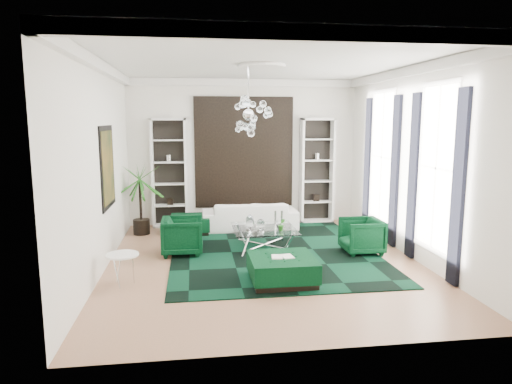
{
  "coord_description": "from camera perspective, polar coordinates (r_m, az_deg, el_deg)",
  "views": [
    {
      "loc": [
        -1.32,
        -8.51,
        2.77
      ],
      "look_at": [
        -0.08,
        0.5,
        1.31
      ],
      "focal_mm": 32.0,
      "sensor_mm": 36.0,
      "label": 1
    }
  ],
  "objects": [
    {
      "name": "curtain_far_a",
      "position": [
        10.23,
        16.95,
        2.42
      ],
      "size": [
        0.07,
        0.3,
        3.25
      ],
      "primitive_type": "cube",
      "color": "black",
      "rests_on": "floor"
    },
    {
      "name": "rug",
      "position": [
        9.73,
        2.07,
        -7.38
      ],
      "size": [
        4.2,
        5.0,
        0.02
      ],
      "primitive_type": "cube",
      "color": "black",
      "rests_on": "floor"
    },
    {
      "name": "tapestry",
      "position": [
        12.08,
        -1.51,
        4.97
      ],
      "size": [
        2.5,
        0.06,
        2.8
      ],
      "primitive_type": "cube",
      "color": "black",
      "rests_on": "wall_back"
    },
    {
      "name": "wall_left",
      "position": [
        8.72,
        -18.96,
        2.88
      ],
      "size": [
        0.02,
        7.0,
        3.8
      ],
      "primitive_type": "cube",
      "color": "white",
      "rests_on": "ground"
    },
    {
      "name": "chandelier",
      "position": [
        8.78,
        -0.96,
        9.62
      ],
      "size": [
        0.88,
        0.88,
        0.79
      ],
      "primitive_type": null,
      "color": "white",
      "rests_on": "ceiling"
    },
    {
      "name": "curtain_far_b",
      "position": [
        11.66,
        13.76,
        3.33
      ],
      "size": [
        0.07,
        0.3,
        3.25
      ],
      "primitive_type": "cube",
      "color": "black",
      "rests_on": "floor"
    },
    {
      "name": "coffee_table",
      "position": [
        9.87,
        0.99,
        -5.82
      ],
      "size": [
        1.33,
        1.33,
        0.46
      ],
      "primitive_type": null,
      "color": "white",
      "rests_on": "floor"
    },
    {
      "name": "ottoman_side",
      "position": [
        11.34,
        -8.23,
        -4.05
      ],
      "size": [
        0.94,
        0.94,
        0.42
      ],
      "primitive_type": "cube",
      "color": "black",
      "rests_on": "floor"
    },
    {
      "name": "curtain_near_a",
      "position": [
        8.14,
        23.98,
        0.39
      ],
      "size": [
        0.07,
        0.3,
        3.25
      ],
      "primitive_type": "cube",
      "color": "black",
      "rests_on": "floor"
    },
    {
      "name": "armchair_right",
      "position": [
        9.79,
        13.05,
        -5.37
      ],
      "size": [
        0.8,
        0.78,
        0.73
      ],
      "primitive_type": "imported",
      "rotation": [
        0.0,
        0.0,
        -1.57
      ],
      "color": "black",
      "rests_on": "floor"
    },
    {
      "name": "window_far",
      "position": [
        10.93,
        15.48,
        4.21
      ],
      "size": [
        0.03,
        1.1,
        2.9
      ],
      "primitive_type": "cube",
      "color": "white",
      "rests_on": "wall_right"
    },
    {
      "name": "table_plant",
      "position": [
        9.58,
        3.22,
        -4.08
      ],
      "size": [
        0.15,
        0.12,
        0.27
      ],
      "primitive_type": "imported",
      "color": "#236A1B",
      "rests_on": "coffee_table"
    },
    {
      "name": "shelving_right",
      "position": [
        12.34,
        7.62,
        2.65
      ],
      "size": [
        0.9,
        0.38,
        2.8
      ],
      "primitive_type": null,
      "color": "white",
      "rests_on": "floor"
    },
    {
      "name": "shelving_left",
      "position": [
        11.92,
        -10.79,
        2.34
      ],
      "size": [
        0.9,
        0.38,
        2.8
      ],
      "primitive_type": null,
      "color": "white",
      "rests_on": "floor"
    },
    {
      "name": "ceiling",
      "position": [
        8.68,
        1.04,
        15.98
      ],
      "size": [
        6.0,
        7.0,
        0.02
      ],
      "primitive_type": "cube",
      "color": "white",
      "rests_on": "ground"
    },
    {
      "name": "ottoman_front",
      "position": [
        7.94,
        3.28,
        -9.65
      ],
      "size": [
        1.1,
        1.1,
        0.44
      ],
      "primitive_type": "cube",
      "color": "black",
      "rests_on": "floor"
    },
    {
      "name": "floor",
      "position": [
        9.05,
        0.97,
        -8.79
      ],
      "size": [
        6.0,
        7.0,
        0.02
      ],
      "primitive_type": "cube",
      "color": "#A87858",
      "rests_on": "ground"
    },
    {
      "name": "wall_front",
      "position": [
        5.25,
        6.86,
        -0.52
      ],
      "size": [
        6.0,
        0.02,
        3.8
      ],
      "primitive_type": "cube",
      "color": "white",
      "rests_on": "ground"
    },
    {
      "name": "painting",
      "position": [
        9.31,
        -18.0,
        2.98
      ],
      "size": [
        0.04,
        1.3,
        1.6
      ],
      "primitive_type": "cube",
      "color": "black",
      "rests_on": "wall_left"
    },
    {
      "name": "ceiling_medallion",
      "position": [
        8.97,
        0.73,
        15.5
      ],
      "size": [
        0.9,
        0.9,
        0.05
      ],
      "primitive_type": "cylinder",
      "color": "white",
      "rests_on": "ceiling"
    },
    {
      "name": "armchair_left",
      "position": [
        9.6,
        -9.17,
        -5.43
      ],
      "size": [
        0.84,
        0.81,
        0.76
      ],
      "primitive_type": "imported",
      "rotation": [
        0.0,
        0.0,
        1.57
      ],
      "color": "black",
      "rests_on": "floor"
    },
    {
      "name": "crown_molding",
      "position": [
        8.66,
        1.04,
        15.26
      ],
      "size": [
        6.0,
        7.0,
        0.18
      ],
      "primitive_type": null,
      "color": "white",
      "rests_on": "ceiling"
    },
    {
      "name": "curtain_near_b",
      "position": [
        9.48,
        19.06,
        1.82
      ],
      "size": [
        0.07,
        0.3,
        3.25
      ],
      "primitive_type": "cube",
      "color": "black",
      "rests_on": "floor"
    },
    {
      "name": "sofa",
      "position": [
        11.57,
        -0.79,
        -2.98
      ],
      "size": [
        2.38,
        0.93,
        0.69
      ],
      "primitive_type": "imported",
      "rotation": [
        0.0,
        0.0,
        3.14
      ],
      "color": "white",
      "rests_on": "floor"
    },
    {
      "name": "book",
      "position": [
        7.87,
        3.3,
        -8.04
      ],
      "size": [
        0.38,
        0.25,
        0.03
      ],
      "primitive_type": "cube",
      "color": "white",
      "rests_on": "ottoman_front"
    },
    {
      "name": "wall_right",
      "position": [
        9.59,
        19.11,
        3.39
      ],
      "size": [
        0.02,
        7.0,
        3.8
      ],
      "primitive_type": "cube",
      "color": "white",
      "rests_on": "ground"
    },
    {
      "name": "window_near",
      "position": [
        8.79,
        21.62,
        2.78
      ],
      "size": [
        0.03,
        1.1,
        2.9
      ],
      "primitive_type": "cube",
      "color": "white",
      "rests_on": "wall_right"
    },
    {
      "name": "side_table",
      "position": [
        8.1,
        -16.29,
        -9.32
      ],
      "size": [
        0.55,
        0.55,
        0.52
      ],
      "primitive_type": "cylinder",
      "color": "white",
      "rests_on": "floor"
    },
    {
      "name": "wall_back",
      "position": [
        12.13,
        -1.54,
        4.99
      ],
      "size": [
        6.0,
        0.02,
        3.8
      ],
      "primitive_type": "cube",
      "color": "white",
      "rests_on": "ground"
    },
    {
      "name": "palm",
      "position": [
        11.29,
        -14.3,
        0.26
      ],
      "size": [
        1.36,
        1.36,
        2.18
      ],
      "primitive_type": null,
      "color": "#236A1B",
      "rests_on": "floor"
    }
  ]
}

